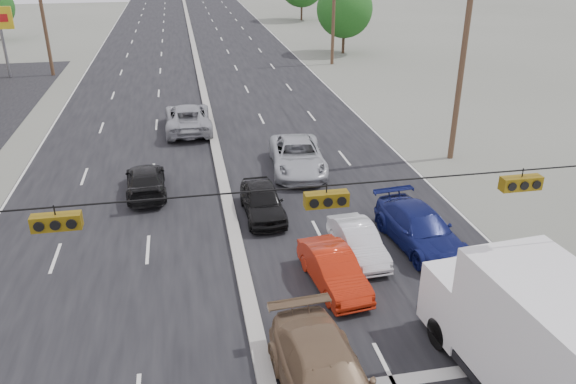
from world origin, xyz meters
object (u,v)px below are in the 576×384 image
utility_pole_right_b (462,64)px  queue_car_c (297,156)px  box_truck (539,343)px  queue_car_a (263,201)px  oncoming_far (188,118)px  tree_right_mid (345,9)px  tan_sedan (326,382)px  queue_car_b (358,242)px  utility_pole_left_c (43,14)px  red_sedan (334,270)px  utility_pole_right_c (334,8)px  queue_car_d (420,229)px  oncoming_near (146,181)px

utility_pole_right_b → queue_car_c: bearing=-178.6°
box_truck → queue_car_a: box_truck is taller
box_truck → oncoming_far: (-7.95, 24.31, -1.09)m
queue_car_c → tree_right_mid: bearing=75.2°
tan_sedan → queue_car_b: 7.59m
utility_pole_left_c → red_sedan: bearing=-66.5°
utility_pole_right_c → box_truck: size_ratio=1.33×
queue_car_c → utility_pole_left_c: bearing=128.4°
oncoming_far → queue_car_c: bearing=124.2°
tree_right_mid → oncoming_far: (-16.40, -22.50, -3.52)m
box_truck → queue_car_a: 12.96m
tan_sedan → red_sedan: size_ratio=1.37×
utility_pole_left_c → queue_car_d: size_ratio=1.97×
queue_car_c → oncoming_near: (-7.53, -1.44, -0.14)m
tree_right_mid → queue_car_b: bearing=-105.2°
utility_pole_right_b → oncoming_near: 16.80m
box_truck → queue_car_c: bearing=94.2°
tree_right_mid → utility_pole_right_b: bearing=-94.8°
tree_right_mid → red_sedan: tree_right_mid is taller
utility_pole_right_b → queue_car_a: 12.94m
oncoming_near → queue_car_c: bearing=-172.4°
queue_car_c → queue_car_b: bearing=-81.4°
red_sedan → tree_right_mid: bearing=66.4°
queue_car_c → queue_car_d: bearing=-64.6°
red_sedan → oncoming_near: size_ratio=0.89×
tree_right_mid → tan_sedan: 48.04m
utility_pole_right_c → box_truck: utility_pole_right_c is taller
tan_sedan → queue_car_b: bearing=62.5°
utility_pole_left_c → utility_pole_right_b: size_ratio=1.00×
box_truck → queue_car_b: box_truck is taller
oncoming_far → tan_sedan: bearing=96.4°
red_sedan → oncoming_near: 11.22m
tan_sedan → oncoming_far: oncoming_far is taller
box_truck → oncoming_near: (-10.16, 15.16, -1.27)m
utility_pole_right_c → red_sedan: utility_pole_right_c is taller
utility_pole_left_c → tan_sedan: (13.90, -40.94, -4.32)m
utility_pole_right_c → utility_pole_right_b: bearing=-90.0°
utility_pole_right_c → box_truck: (-5.95, -41.81, -3.20)m
red_sedan → utility_pole_left_c: bearing=106.3°
queue_car_d → queue_car_a: bearing=140.7°
utility_pole_left_c → oncoming_far: utility_pole_left_c is taller
box_truck → queue_car_b: bearing=100.5°
red_sedan → queue_car_d: bearing=20.0°
queue_car_a → queue_car_c: (2.52, 4.76, 0.09)m
queue_car_d → tan_sedan: bearing=-133.5°
queue_car_c → queue_car_a: bearing=-112.5°
red_sedan → queue_car_d: size_ratio=0.77×
utility_pole_left_c → utility_pole_right_b: same height
queue_car_a → queue_car_d: bearing=-34.4°
oncoming_near → queue_car_a: bearing=143.3°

